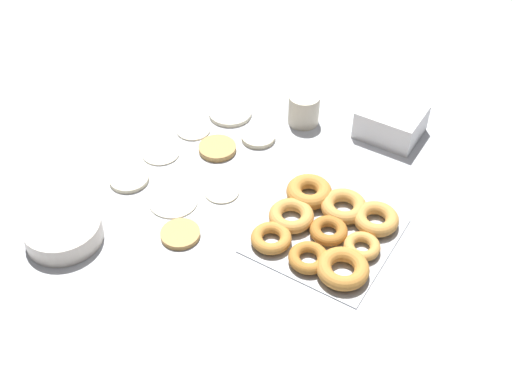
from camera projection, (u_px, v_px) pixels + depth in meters
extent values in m
plane|color=#B2B5BA|center=(237.00, 177.00, 1.57)|extent=(3.00, 3.00, 0.00)
cylinder|color=silver|center=(230.00, 113.00, 1.75)|extent=(0.12, 0.12, 0.01)
cylinder|color=beige|center=(129.00, 179.00, 1.55)|extent=(0.10, 0.10, 0.01)
cylinder|color=tan|center=(217.00, 148.00, 1.63)|extent=(0.10, 0.10, 0.01)
cylinder|color=silver|center=(173.00, 200.00, 1.50)|extent=(0.12, 0.12, 0.01)
cylinder|color=beige|center=(258.00, 137.00, 1.67)|extent=(0.09, 0.09, 0.01)
cylinder|color=tan|center=(181.00, 234.00, 1.42)|extent=(0.09, 0.09, 0.01)
cylinder|color=beige|center=(161.00, 153.00, 1.63)|extent=(0.09, 0.09, 0.01)
cylinder|color=beige|center=(222.00, 191.00, 1.52)|extent=(0.08, 0.08, 0.01)
cylinder|color=beige|center=(193.00, 129.00, 1.70)|extent=(0.09, 0.09, 0.01)
cube|color=#ADAFB5|center=(325.00, 235.00, 1.42)|extent=(0.29, 0.29, 0.01)
torus|color=#C68438|center=(343.00, 269.00, 1.33)|extent=(0.11, 0.11, 0.03)
torus|color=#D19347|center=(362.00, 246.00, 1.38)|extent=(0.08, 0.08, 0.02)
torus|color=#D19347|center=(376.00, 219.00, 1.43)|extent=(0.10, 0.10, 0.03)
torus|color=#B7752D|center=(308.00, 258.00, 1.35)|extent=(0.09, 0.09, 0.02)
torus|color=#AD6B28|center=(329.00, 231.00, 1.41)|extent=(0.08, 0.08, 0.03)
torus|color=#D19347|center=(344.00, 206.00, 1.46)|extent=(0.11, 0.11, 0.03)
torus|color=#C68438|center=(271.00, 238.00, 1.39)|extent=(0.09, 0.09, 0.03)
torus|color=#D19347|center=(291.00, 216.00, 1.44)|extent=(0.10, 0.10, 0.03)
torus|color=#C68438|center=(309.00, 192.00, 1.49)|extent=(0.11, 0.11, 0.04)
cylinder|color=silver|center=(63.00, 231.00, 1.40)|extent=(0.17, 0.17, 0.05)
cube|color=white|center=(389.00, 131.00, 1.68)|extent=(0.14, 0.16, 0.02)
cube|color=white|center=(390.00, 125.00, 1.67)|extent=(0.14, 0.16, 0.02)
cube|color=white|center=(391.00, 119.00, 1.66)|extent=(0.14, 0.16, 0.02)
cube|color=white|center=(392.00, 112.00, 1.64)|extent=(0.14, 0.16, 0.02)
cylinder|color=beige|center=(304.00, 109.00, 1.70)|extent=(0.08, 0.08, 0.08)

